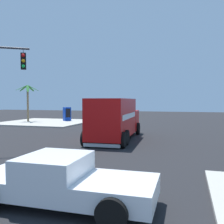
% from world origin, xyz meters
% --- Properties ---
extents(ground_plane, '(100.00, 100.00, 0.00)m').
position_xyz_m(ground_plane, '(0.00, 0.00, 0.00)').
color(ground_plane, black).
extents(sidewalk_corner_far, '(10.56, 10.56, 0.14)m').
position_xyz_m(sidewalk_corner_far, '(11.92, 11.92, 0.07)').
color(sidewalk_corner_far, '#B2ADA0').
rests_on(sidewalk_corner_far, ground).
extents(delivery_truck, '(8.17, 3.17, 3.05)m').
position_xyz_m(delivery_truck, '(0.73, -0.76, 1.57)').
color(delivery_truck, red).
rests_on(delivery_truck, ground).
extents(pickup_white, '(2.31, 5.23, 1.38)m').
position_xyz_m(pickup_white, '(-10.97, -2.58, 0.73)').
color(pickup_white, white).
rests_on(pickup_white, ground).
extents(vending_machine_red, '(1.17, 1.15, 1.85)m').
position_xyz_m(vending_machine_red, '(14.08, 9.95, 1.07)').
color(vending_machine_red, '#0F38B2').
rests_on(vending_machine_red, sidewalk_corner_far).
extents(palm_tree_far, '(2.82, 2.96, 4.84)m').
position_xyz_m(palm_tree_far, '(11.69, 14.48, 3.38)').
color(palm_tree_far, '#7A6647').
rests_on(palm_tree_far, sidewalk_corner_far).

